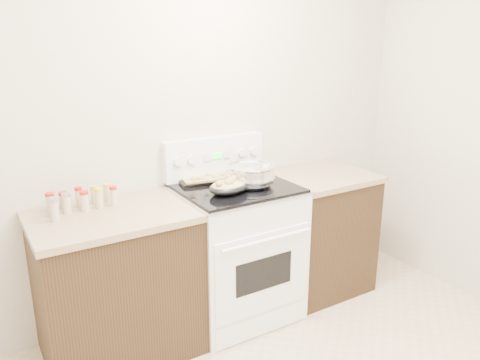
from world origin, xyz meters
TOP-DOWN VIEW (x-y plane):
  - room_shell at (0.00, 0.00)m, footprint 4.10×3.60m
  - counter_left at (-0.48, 1.43)m, footprint 0.93×0.67m
  - counter_right at (1.08, 1.43)m, footprint 0.73×0.67m
  - kitchen_range at (0.35, 1.42)m, footprint 0.78×0.73m
  - mixing_bowl at (0.44, 1.37)m, footprint 0.34×0.34m
  - roasting_pan at (0.24, 1.32)m, footprint 0.33×0.27m
  - baking_sheet at (0.27, 1.66)m, footprint 0.48×0.37m
  - wooden_spoon at (0.39, 1.35)m, footprint 0.17×0.21m
  - blue_ladle at (0.54, 1.37)m, footprint 0.17×0.27m
  - spice_jars at (-0.63, 1.57)m, footprint 0.39×0.23m

SIDE VIEW (x-z plane):
  - counter_left at x=-0.48m, z-range 0.00..0.92m
  - counter_right at x=1.08m, z-range 0.00..0.92m
  - kitchen_range at x=0.35m, z-range -0.12..1.10m
  - wooden_spoon at x=0.39m, z-range 0.93..0.98m
  - baking_sheet at x=0.27m, z-range 0.93..0.99m
  - spice_jars at x=-0.63m, z-range 0.91..1.05m
  - blue_ladle at x=0.54m, z-range 0.92..1.04m
  - roasting_pan at x=0.24m, z-range 0.94..1.05m
  - mixing_bowl at x=0.44m, z-range 0.92..1.11m
  - room_shell at x=0.00m, z-range 0.33..3.08m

